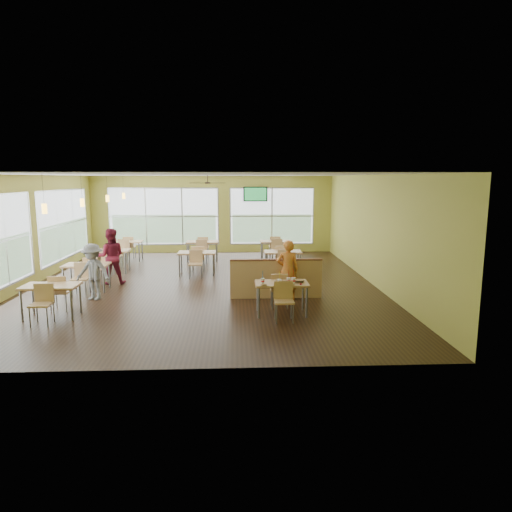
# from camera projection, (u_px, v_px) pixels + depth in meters

# --- Properties ---
(room) EXTENTS (12.00, 12.04, 3.20)m
(room) POSITION_uv_depth(u_px,v_px,m) (202.00, 231.00, 13.15)
(room) COLOR black
(room) RESTS_ON ground
(window_bays) EXTENTS (9.24, 10.24, 2.38)m
(window_bays) POSITION_uv_depth(u_px,v_px,m) (133.00, 225.00, 16.08)
(window_bays) COLOR white
(window_bays) RESTS_ON room
(main_table) EXTENTS (1.22, 1.52, 0.87)m
(main_table) POSITION_uv_depth(u_px,v_px,m) (282.00, 288.00, 10.45)
(main_table) COLOR #DCAB76
(main_table) RESTS_ON floor
(half_wall_divider) EXTENTS (2.40, 0.14, 1.04)m
(half_wall_divider) POSITION_uv_depth(u_px,v_px,m) (276.00, 278.00, 11.90)
(half_wall_divider) COLOR #DCAB76
(half_wall_divider) RESTS_ON floor
(dining_tables) EXTENTS (6.92, 8.72, 0.87)m
(dining_tables) POSITION_uv_depth(u_px,v_px,m) (175.00, 255.00, 14.95)
(dining_tables) COLOR #DCAB76
(dining_tables) RESTS_ON floor
(pendant_lights) EXTENTS (0.11, 7.31, 0.86)m
(pendant_lights) POSITION_uv_depth(u_px,v_px,m) (95.00, 200.00, 13.52)
(pendant_lights) COLOR #2D2119
(pendant_lights) RESTS_ON ceiling
(ceiling_fan) EXTENTS (1.25, 1.25, 0.29)m
(ceiling_fan) POSITION_uv_depth(u_px,v_px,m) (208.00, 183.00, 15.88)
(ceiling_fan) COLOR #2D2119
(ceiling_fan) RESTS_ON ceiling
(tv_backwall) EXTENTS (1.00, 0.07, 0.60)m
(tv_backwall) POSITION_uv_depth(u_px,v_px,m) (255.00, 194.00, 18.90)
(tv_backwall) COLOR black
(tv_backwall) RESTS_ON wall_back
(man_plaid) EXTENTS (0.57, 0.38, 1.56)m
(man_plaid) POSITION_uv_depth(u_px,v_px,m) (288.00, 270.00, 11.69)
(man_plaid) COLOR #F2501A
(man_plaid) RESTS_ON floor
(patron_maroon) EXTENTS (0.90, 0.75, 1.65)m
(patron_maroon) POSITION_uv_depth(u_px,v_px,m) (111.00, 256.00, 13.44)
(patron_maroon) COLOR maroon
(patron_maroon) RESTS_ON floor
(patron_grey) EXTENTS (1.07, 0.81, 1.46)m
(patron_grey) POSITION_uv_depth(u_px,v_px,m) (93.00, 272.00, 11.71)
(patron_grey) COLOR slate
(patron_grey) RESTS_ON floor
(cup_blue) EXTENTS (0.09, 0.09, 0.33)m
(cup_blue) POSITION_uv_depth(u_px,v_px,m) (263.00, 281.00, 10.30)
(cup_blue) COLOR white
(cup_blue) RESTS_ON main_table
(cup_yellow) EXTENTS (0.09, 0.09, 0.34)m
(cup_yellow) POSITION_uv_depth(u_px,v_px,m) (280.00, 282.00, 10.19)
(cup_yellow) COLOR white
(cup_yellow) RESTS_ON main_table
(cup_red_near) EXTENTS (0.09, 0.09, 0.34)m
(cup_red_near) POSITION_uv_depth(u_px,v_px,m) (289.00, 280.00, 10.35)
(cup_red_near) COLOR white
(cup_red_near) RESTS_ON main_table
(cup_red_far) EXTENTS (0.10, 0.10, 0.37)m
(cup_red_far) POSITION_uv_depth(u_px,v_px,m) (293.00, 280.00, 10.31)
(cup_red_far) COLOR white
(cup_red_far) RESTS_ON main_table
(food_basket) EXTENTS (0.25, 0.25, 0.06)m
(food_basket) POSITION_uv_depth(u_px,v_px,m) (299.00, 281.00, 10.45)
(food_basket) COLOR black
(food_basket) RESTS_ON main_table
(ketchup_cup) EXTENTS (0.05, 0.05, 0.02)m
(ketchup_cup) POSITION_uv_depth(u_px,v_px,m) (301.00, 284.00, 10.23)
(ketchup_cup) COLOR #92040B
(ketchup_cup) RESTS_ON main_table
(wrapper_left) EXTENTS (0.19, 0.18, 0.04)m
(wrapper_left) POSITION_uv_depth(u_px,v_px,m) (264.00, 285.00, 10.13)
(wrapper_left) COLOR #A2814E
(wrapper_left) RESTS_ON main_table
(wrapper_mid) EXTENTS (0.20, 0.19, 0.04)m
(wrapper_mid) POSITION_uv_depth(u_px,v_px,m) (279.00, 280.00, 10.62)
(wrapper_mid) COLOR #A2814E
(wrapper_mid) RESTS_ON main_table
(wrapper_right) EXTENTS (0.15, 0.14, 0.03)m
(wrapper_right) POSITION_uv_depth(u_px,v_px,m) (292.00, 285.00, 10.15)
(wrapper_right) COLOR #A2814E
(wrapper_right) RESTS_ON main_table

